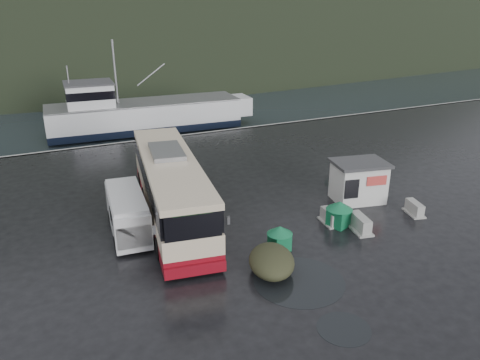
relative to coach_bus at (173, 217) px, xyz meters
name	(u,v)px	position (x,y,z in m)	size (l,w,h in m)	color
ground	(257,231)	(3.67, -3.64, 0.00)	(160.00, 160.00, 0.00)	black
harbor_water	(62,48)	(3.67, 106.36, 0.00)	(300.00, 180.00, 0.02)	black
quay_edge	(158,138)	(3.67, 16.36, 0.00)	(160.00, 0.60, 1.50)	#999993
headland	(56,22)	(13.67, 246.36, 0.00)	(780.00, 540.00, 570.00)	black
coach_bus	(173,217)	(0.00, 0.00, 0.00)	(3.36, 13.64, 3.86)	beige
white_van	(129,232)	(-2.74, -0.82, 0.00)	(1.92, 5.55, 2.32)	silver
waste_bin_left	(279,249)	(3.81, -5.93, 0.00)	(0.95, 0.95, 1.32)	#11643B
waste_bin_right	(338,226)	(8.12, -5.01, 0.00)	(1.07, 1.07, 1.50)	#11643B
dome_tent	(271,272)	(2.44, -7.62, 0.00)	(2.12, 2.97, 1.17)	#30311D
ticket_kiosk	(357,200)	(11.34, -2.54, 0.00)	(3.29, 2.49, 2.57)	silver
jersey_barrier_a	(360,231)	(8.87, -5.99, 0.00)	(0.88, 1.75, 0.88)	#999993
jersey_barrier_b	(329,223)	(7.88, -4.50, 0.00)	(0.78, 1.55, 0.78)	#999993
jersey_barrier_c	(414,214)	(13.14, -5.62, 0.00)	(0.76, 1.52, 0.76)	#999993
fishing_trawler	(146,118)	(4.55, 24.51, 0.00)	(23.55, 5.18, 9.42)	silver
puddles	(322,250)	(5.76, -6.87, 0.01)	(12.71, 14.89, 0.01)	black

